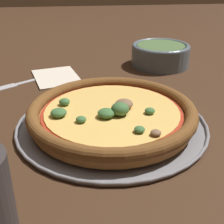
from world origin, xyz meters
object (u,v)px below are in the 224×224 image
(pizza, at_px, (112,113))
(bowl_far, at_px, (160,54))
(pizza_tray, at_px, (112,124))
(napkin, at_px, (56,76))
(fork, at_px, (27,81))

(pizza, height_order, bowl_far, bowl_far)
(pizza_tray, height_order, bowl_far, bowl_far)
(bowl_far, bearing_deg, napkin, -76.36)
(napkin, bearing_deg, pizza, 22.74)
(pizza_tray, distance_m, bowl_far, 0.37)
(napkin, height_order, fork, napkin)
(pizza, distance_m, napkin, 0.28)
(pizza, bearing_deg, pizza_tray, 152.72)
(fork, bearing_deg, pizza, 91.96)
(bowl_far, relative_size, fork, 1.03)
(bowl_far, bearing_deg, fork, -75.86)
(pizza_tray, xyz_separation_m, napkin, (-0.26, -0.11, -0.00))
(bowl_far, xyz_separation_m, napkin, (0.07, -0.28, -0.03))
(pizza, bearing_deg, napkin, -157.26)
(napkin, distance_m, fork, 0.07)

